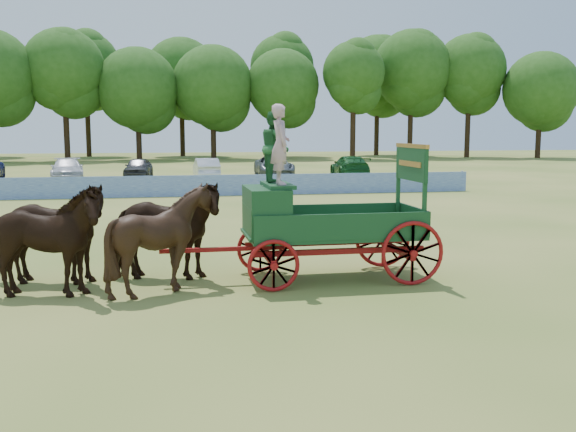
% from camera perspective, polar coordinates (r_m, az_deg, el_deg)
% --- Properties ---
extents(ground, '(160.00, 160.00, 0.00)m').
position_cam_1_polar(ground, '(15.07, 4.58, -5.02)').
color(ground, '#A8974B').
rests_on(ground, ground).
extents(horse_lead_left, '(2.76, 1.56, 2.21)m').
position_cam_1_polar(horse_lead_left, '(13.48, -21.27, -2.26)').
color(horse_lead_left, black).
rests_on(horse_lead_left, ground).
extents(horse_lead_right, '(2.79, 1.68, 2.21)m').
position_cam_1_polar(horse_lead_right, '(14.55, -20.50, -1.52)').
color(horse_lead_right, black).
rests_on(horse_lead_right, ground).
extents(horse_wheel_left, '(2.37, 2.21, 2.21)m').
position_cam_1_polar(horse_wheel_left, '(13.25, -11.02, -2.03)').
color(horse_wheel_left, black).
rests_on(horse_wheel_left, ground).
extents(horse_wheel_right, '(2.81, 1.72, 2.21)m').
position_cam_1_polar(horse_wheel_right, '(14.34, -11.01, -1.30)').
color(horse_wheel_right, black).
rests_on(horse_wheel_right, ground).
extents(farm_dray, '(6.00, 2.00, 3.83)m').
position_cam_1_polar(farm_dray, '(14.03, 1.06, 0.97)').
color(farm_dray, '#A41210').
rests_on(farm_dray, ground).
extents(sponsor_banner, '(26.00, 0.08, 1.05)m').
position_cam_1_polar(sponsor_banner, '(32.43, -5.58, 2.74)').
color(sponsor_banner, '#1C3698').
rests_on(sponsor_banner, ground).
extents(parked_cars, '(37.27, 6.84, 1.63)m').
position_cam_1_polar(parked_cars, '(44.61, -16.71, 4.08)').
color(parked_cars, silver).
rests_on(parked_cars, ground).
extents(treeline, '(91.43, 24.13, 15.71)m').
position_cam_1_polar(treeline, '(74.72, -12.08, 12.32)').
color(treeline, '#382314').
rests_on(treeline, ground).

